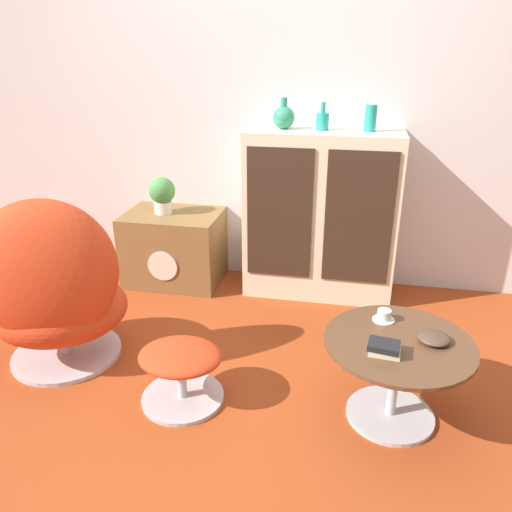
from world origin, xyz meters
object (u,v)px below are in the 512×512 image
at_px(sideboard, 320,215).
at_px(vase_inner_right, 371,118).
at_px(vase_leftmost, 284,117).
at_px(bowl, 434,338).
at_px(coffee_table, 396,366).
at_px(potted_plant, 162,193).
at_px(teacup, 384,316).
at_px(egg_chair, 53,292).
at_px(vase_inner_left, 322,121).
at_px(ottoman, 181,365).
at_px(book_stack, 384,348).
at_px(tv_console, 174,247).

height_order(sideboard, vase_inner_right, vase_inner_right).
distance_m(vase_leftmost, bowl, 1.64).
bearing_deg(vase_leftmost, coffee_table, -60.27).
bearing_deg(potted_plant, teacup, -34.99).
relative_size(egg_chair, teacup, 9.31).
distance_m(coffee_table, bowl, 0.21).
bearing_deg(vase_inner_left, ottoman, -111.61).
bearing_deg(teacup, vase_inner_left, 110.66).
height_order(egg_chair, vase_leftmost, vase_leftmost).
relative_size(sideboard, vase_inner_right, 6.94).
height_order(egg_chair, coffee_table, egg_chair).
relative_size(sideboard, vase_leftmost, 5.83).
relative_size(egg_chair, vase_inner_left, 5.71).
height_order(vase_leftmost, bowl, vase_leftmost).
bearing_deg(egg_chair, ottoman, -12.92).
bearing_deg(sideboard, book_stack, -74.35).
bearing_deg(bowl, vase_leftmost, 125.08).
distance_m(vase_inner_right, book_stack, 1.53).
bearing_deg(coffee_table, book_stack, -123.44).
height_order(ottoman, book_stack, book_stack).
xyz_separation_m(sideboard, tv_console, (-1.01, -0.04, -0.30)).
xyz_separation_m(potted_plant, bowl, (1.66, -1.16, -0.22)).
xyz_separation_m(tv_console, ottoman, (0.48, -1.25, -0.06)).
bearing_deg(book_stack, vase_inner_right, 94.55).
xyz_separation_m(sideboard, teacup, (0.38, -1.05, -0.12)).
bearing_deg(egg_chair, bowl, -2.19).
height_order(book_stack, bowl, book_stack).
relative_size(tv_console, vase_leftmost, 3.50).
relative_size(egg_chair, book_stack, 6.71).
distance_m(sideboard, book_stack, 1.38).
xyz_separation_m(tv_console, potted_plant, (-0.06, 0.00, 0.39)).
relative_size(coffee_table, vase_leftmost, 3.44).
relative_size(sideboard, egg_chair, 1.16).
relative_size(egg_chair, ottoman, 2.39).
bearing_deg(vase_leftmost, vase_inner_left, 0.00).
bearing_deg(vase_leftmost, book_stack, -64.67).
bearing_deg(book_stack, vase_leftmost, 115.33).
bearing_deg(sideboard, vase_inner_right, 0.83).
xyz_separation_m(sideboard, potted_plant, (-1.08, -0.04, 0.10)).
height_order(tv_console, bowl, tv_console).
bearing_deg(ottoman, sideboard, 67.61).
distance_m(ottoman, teacup, 0.97).
bearing_deg(bowl, book_stack, -148.32).
xyz_separation_m(tv_console, vase_inner_left, (0.99, 0.04, 0.90)).
height_order(tv_console, egg_chair, egg_chair).
bearing_deg(bowl, coffee_table, -169.88).
distance_m(coffee_table, teacup, 0.23).
distance_m(sideboard, bowl, 1.34).
distance_m(vase_inner_left, book_stack, 1.56).
height_order(vase_inner_left, book_stack, vase_inner_left).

